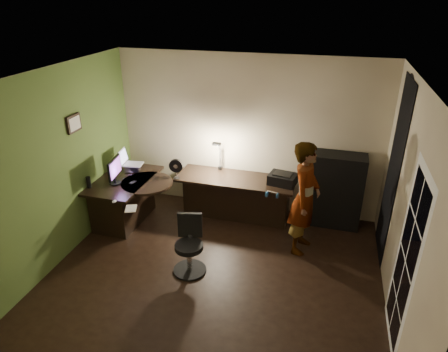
% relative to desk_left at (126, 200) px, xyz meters
% --- Properties ---
extents(floor, '(4.50, 4.00, 0.01)m').
position_rel_desk_left_xyz_m(floor, '(1.83, -0.96, -0.39)').
color(floor, black).
rests_on(floor, ground).
extents(ceiling, '(4.50, 4.00, 0.01)m').
position_rel_desk_left_xyz_m(ceiling, '(1.83, -0.96, 2.32)').
color(ceiling, silver).
rests_on(ceiling, floor).
extents(wall_back, '(4.50, 0.01, 2.70)m').
position_rel_desk_left_xyz_m(wall_back, '(1.83, 1.05, 0.96)').
color(wall_back, '#BBAC8E').
rests_on(wall_back, floor).
extents(wall_front, '(4.50, 0.01, 2.70)m').
position_rel_desk_left_xyz_m(wall_front, '(1.83, -2.96, 0.96)').
color(wall_front, '#BBAC8E').
rests_on(wall_front, floor).
extents(wall_left, '(0.01, 4.00, 2.70)m').
position_rel_desk_left_xyz_m(wall_left, '(-0.42, -0.96, 0.96)').
color(wall_left, '#BBAC8E').
rests_on(wall_left, floor).
extents(wall_right, '(0.01, 4.00, 2.70)m').
position_rel_desk_left_xyz_m(wall_right, '(4.08, -0.96, 0.96)').
color(wall_right, '#BBAC8E').
rests_on(wall_right, floor).
extents(green_wall_overlay, '(0.00, 4.00, 2.70)m').
position_rel_desk_left_xyz_m(green_wall_overlay, '(-0.41, -0.96, 0.96)').
color(green_wall_overlay, '#4C682C').
rests_on(green_wall_overlay, floor).
extents(arched_doorway, '(0.01, 0.90, 2.60)m').
position_rel_desk_left_xyz_m(arched_doorway, '(4.07, 0.19, 0.91)').
color(arched_doorway, black).
rests_on(arched_doorway, floor).
extents(french_door, '(0.02, 0.92, 2.10)m').
position_rel_desk_left_xyz_m(french_door, '(4.07, -1.51, 0.66)').
color(french_door, white).
rests_on(french_door, floor).
extents(framed_picture, '(0.04, 0.30, 0.25)m').
position_rel_desk_left_xyz_m(framed_picture, '(-0.39, -0.51, 1.46)').
color(framed_picture, black).
rests_on(framed_picture, wall_left).
extents(desk_left, '(0.86, 1.37, 0.78)m').
position_rel_desk_left_xyz_m(desk_left, '(0.00, 0.00, 0.00)').
color(desk_left, black).
rests_on(desk_left, floor).
extents(desk_right, '(1.98, 0.72, 0.74)m').
position_rel_desk_left_xyz_m(desk_right, '(1.75, 0.60, -0.02)').
color(desk_right, black).
rests_on(desk_right, floor).
extents(cabinet, '(0.84, 0.43, 1.25)m').
position_rel_desk_left_xyz_m(cabinet, '(3.38, 0.82, 0.23)').
color(cabinet, black).
rests_on(cabinet, floor).
extents(laptop_stand, '(0.29, 0.26, 0.10)m').
position_rel_desk_left_xyz_m(laptop_stand, '(0.01, 0.34, 0.45)').
color(laptop_stand, silver).
rests_on(laptop_stand, desk_left).
extents(laptop, '(0.40, 0.38, 0.24)m').
position_rel_desk_left_xyz_m(laptop, '(0.01, 0.34, 0.63)').
color(laptop, silver).
rests_on(laptop, laptop_stand).
extents(monitor, '(0.16, 0.47, 0.31)m').
position_rel_desk_left_xyz_m(monitor, '(-0.03, -0.20, 0.56)').
color(monitor, black).
rests_on(monitor, desk_left).
extents(mouse, '(0.06, 0.09, 0.03)m').
position_rel_desk_left_xyz_m(mouse, '(0.27, -0.77, 0.42)').
color(mouse, silver).
rests_on(mouse, desk_left).
extents(phone, '(0.09, 0.14, 0.01)m').
position_rel_desk_left_xyz_m(phone, '(0.22, -0.10, 0.41)').
color(phone, black).
rests_on(phone, desk_left).
extents(pen, '(0.04, 0.15, 0.01)m').
position_rel_desk_left_xyz_m(pen, '(-0.02, -0.16, 0.41)').
color(pen, black).
rests_on(pen, desk_left).
extents(speaker, '(0.09, 0.09, 0.18)m').
position_rel_desk_left_xyz_m(speaker, '(-0.35, -0.43, 0.49)').
color(speaker, black).
rests_on(speaker, desk_left).
extents(notepad, '(0.21, 0.25, 0.01)m').
position_rel_desk_left_xyz_m(notepad, '(0.59, -0.87, 0.41)').
color(notepad, silver).
rests_on(notepad, desk_left).
extents(desk_fan, '(0.24, 0.15, 0.35)m').
position_rel_desk_left_xyz_m(desk_fan, '(0.80, 0.34, 0.52)').
color(desk_fan, black).
rests_on(desk_fan, desk_right).
extents(headphones, '(0.22, 0.12, 0.10)m').
position_rel_desk_left_xyz_m(headphones, '(2.43, 0.10, 0.39)').
color(headphones, navy).
rests_on(headphones, desk_right).
extents(printer, '(0.48, 0.40, 0.19)m').
position_rel_desk_left_xyz_m(printer, '(2.52, 0.60, 0.44)').
color(printer, black).
rests_on(printer, desk_right).
extents(desk_lamp, '(0.24, 0.31, 0.60)m').
position_rel_desk_left_xyz_m(desk_lamp, '(1.40, 0.87, 0.64)').
color(desk_lamp, black).
rests_on(desk_lamp, desk_right).
extents(office_chair, '(0.55, 0.55, 0.83)m').
position_rel_desk_left_xyz_m(office_chair, '(1.48, -1.01, 0.02)').
color(office_chair, black).
rests_on(office_chair, floor).
extents(person, '(0.51, 0.68, 1.72)m').
position_rel_desk_left_xyz_m(person, '(2.92, -0.04, 0.47)').
color(person, '#D8A88C').
rests_on(person, floor).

